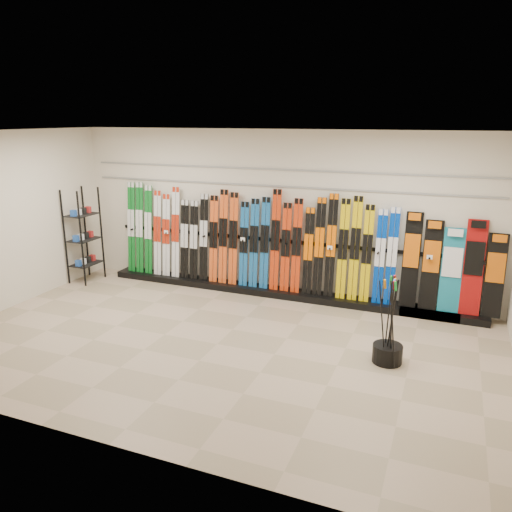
% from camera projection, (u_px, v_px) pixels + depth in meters
% --- Properties ---
extents(floor, '(8.00, 8.00, 0.00)m').
position_uv_depth(floor, '(217.00, 344.00, 7.29)').
color(floor, gray).
rests_on(floor, ground).
extents(back_wall, '(8.00, 0.00, 8.00)m').
position_uv_depth(back_wall, '(275.00, 213.00, 9.12)').
color(back_wall, beige).
rests_on(back_wall, floor).
extents(ceiling, '(8.00, 8.00, 0.00)m').
position_uv_depth(ceiling, '(212.00, 133.00, 6.48)').
color(ceiling, silver).
rests_on(ceiling, back_wall).
extents(ski_rack_base, '(8.00, 0.40, 0.12)m').
position_uv_depth(ski_rack_base, '(282.00, 293.00, 9.23)').
color(ski_rack_base, black).
rests_on(ski_rack_base, floor).
extents(skis, '(5.36, 0.19, 1.84)m').
position_uv_depth(skis, '(248.00, 241.00, 9.26)').
color(skis, '#0D641D').
rests_on(skis, ski_rack_base).
extents(snowboards, '(1.56, 0.24, 1.59)m').
position_uv_depth(snowboards, '(452.00, 268.00, 8.07)').
color(snowboards, black).
rests_on(snowboards, ski_rack_base).
extents(accessory_rack, '(0.40, 0.60, 1.87)m').
position_uv_depth(accessory_rack, '(84.00, 235.00, 9.89)').
color(accessory_rack, black).
rests_on(accessory_rack, floor).
extents(pole_bin, '(0.40, 0.40, 0.25)m').
position_uv_depth(pole_bin, '(387.00, 354.00, 6.72)').
color(pole_bin, black).
rests_on(pole_bin, floor).
extents(ski_poles, '(0.28, 0.38, 1.18)m').
position_uv_depth(ski_poles, '(390.00, 321.00, 6.55)').
color(ski_poles, black).
rests_on(ski_poles, pole_bin).
extents(slatwall_rail_0, '(7.60, 0.02, 0.03)m').
position_uv_depth(slatwall_rail_0, '(275.00, 186.00, 8.97)').
color(slatwall_rail_0, gray).
rests_on(slatwall_rail_0, back_wall).
extents(slatwall_rail_1, '(7.60, 0.02, 0.03)m').
position_uv_depth(slatwall_rail_1, '(275.00, 169.00, 8.89)').
color(slatwall_rail_1, gray).
rests_on(slatwall_rail_1, back_wall).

